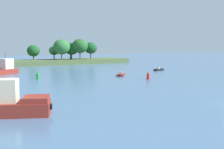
# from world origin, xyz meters

# --- Properties ---
(treeline_island) EXTENTS (77.46, 14.22, 10.29)m
(treeline_island) POSITION_xyz_m (6.10, 92.11, 3.18)
(treeline_island) COLOR #4C6038
(treeline_island) RESTS_ON ground
(small_motorboat) EXTENTS (4.67, 5.04, 0.87)m
(small_motorboat) POSITION_xyz_m (8.80, 40.18, 0.21)
(small_motorboat) COLOR maroon
(small_motorboat) RESTS_ON ground
(fishing_skiff) EXTENTS (4.40, 2.17, 1.02)m
(fishing_skiff) POSITION_xyz_m (26.99, 46.54, 0.29)
(fishing_skiff) COLOR black
(fishing_skiff) RESTS_ON ground
(tugboat) EXTENTS (10.48, 7.45, 5.30)m
(tugboat) POSITION_xyz_m (-26.86, 9.79, 1.38)
(tugboat) COLOR maroon
(tugboat) RESTS_ON ground
(channel_buoy_red) EXTENTS (0.70, 0.70, 1.90)m
(channel_buoy_red) POSITION_xyz_m (9.16, 29.53, 0.81)
(channel_buoy_red) COLOR red
(channel_buoy_red) RESTS_ON ground
(channel_buoy_green) EXTENTS (0.70, 0.70, 1.90)m
(channel_buoy_green) POSITION_xyz_m (-12.10, 43.11, 0.81)
(channel_buoy_green) COLOR green
(channel_buoy_green) RESTS_ON ground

